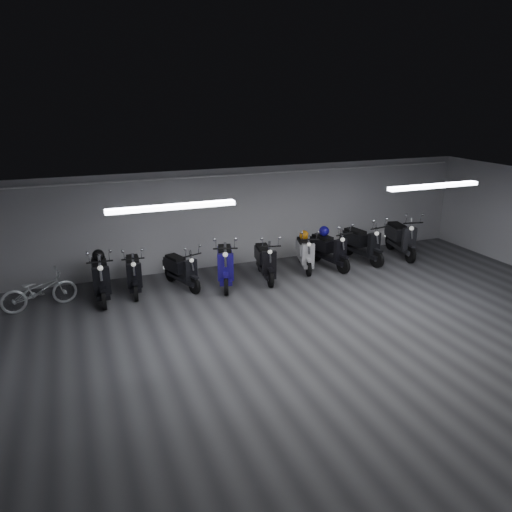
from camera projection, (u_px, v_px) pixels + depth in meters
name	position (u px, v px, depth m)	size (l,w,h in m)	color
floor	(334.00, 336.00, 9.96)	(14.00, 10.00, 0.01)	#39393C
ceiling	(342.00, 202.00, 9.08)	(14.00, 10.00, 0.01)	gray
back_wall	(249.00, 216.00, 13.95)	(14.00, 0.01, 2.80)	#A9A8AB
fluor_strip_left	(172.00, 207.00, 8.95)	(2.40, 0.18, 0.08)	white
fluor_strip_right	(434.00, 186.00, 11.02)	(2.40, 0.18, 0.08)	white
conduit	(250.00, 174.00, 13.49)	(0.05, 0.05, 13.60)	white
scooter_0	(100.00, 271.00, 11.55)	(0.64, 1.92, 1.43)	black
scooter_1	(133.00, 267.00, 12.01)	(0.59, 1.76, 1.31)	black
scooter_3	(181.00, 264.00, 12.30)	(0.56, 1.67, 1.25)	black
scooter_4	(225.00, 258.00, 12.43)	(0.66, 1.98, 1.48)	navy
scooter_5	(265.00, 255.00, 12.86)	(0.60, 1.81, 1.35)	black
scooter_6	(305.00, 247.00, 13.61)	(0.57, 1.72, 1.28)	#BABABE
scooter_7	(329.00, 244.00, 13.76)	(0.62, 1.87, 1.39)	black
scooter_8	(363.00, 238.00, 14.23)	(0.65, 1.94, 1.45)	black
scooter_9	(402.00, 232.00, 14.71)	(0.67, 2.01, 1.49)	black
bicycle	(38.00, 286.00, 11.12)	(0.58, 1.65, 1.07)	silver
helmet_0	(304.00, 235.00, 13.75)	(0.28, 0.28, 0.28)	#BD6A0B
helmet_1	(98.00, 255.00, 11.69)	(0.29, 0.29, 0.29)	black
helmet_2	(324.00, 231.00, 13.87)	(0.29, 0.29, 0.29)	#130B7F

